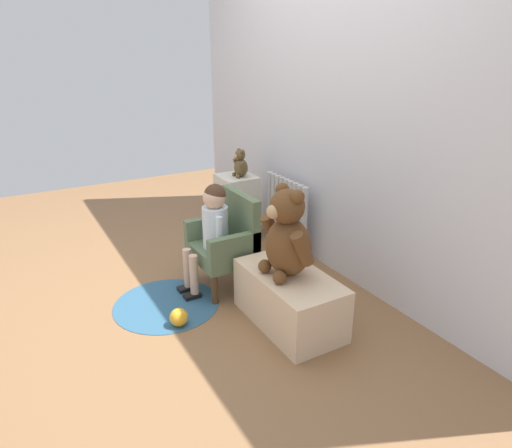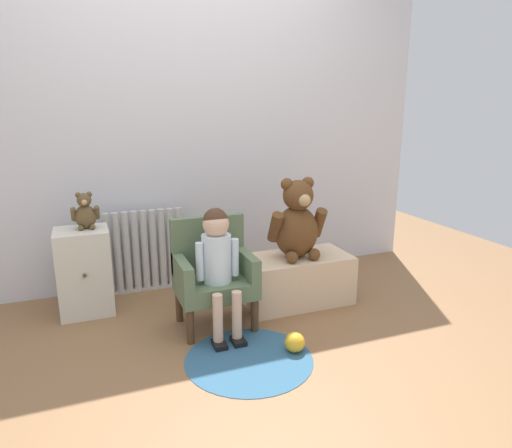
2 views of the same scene
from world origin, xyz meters
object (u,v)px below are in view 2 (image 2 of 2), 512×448
(child_armchair, at_px, (213,272))
(large_teddy_bear, at_px, (297,223))
(floor_rug, at_px, (249,359))
(radiator, at_px, (145,251))
(toy_ball, at_px, (295,342))
(small_teddy_bear, at_px, (85,213))
(small_dresser, at_px, (85,272))
(child_figure, at_px, (218,253))
(low_bench, at_px, (297,279))

(child_armchair, bearing_deg, large_teddy_bear, 8.59)
(floor_rug, bearing_deg, large_teddy_bear, 45.97)
(radiator, height_order, toy_ball, radiator)
(radiator, relative_size, small_teddy_bear, 2.54)
(radiator, distance_m, floor_rug, 1.24)
(small_dresser, distance_m, small_teddy_bear, 0.38)
(radiator, relative_size, toy_ball, 5.36)
(child_figure, bearing_deg, low_bench, 18.98)
(small_teddy_bear, bearing_deg, child_armchair, -34.60)
(child_armchair, xyz_separation_m, small_teddy_bear, (-0.68, 0.47, 0.32))
(small_dresser, xyz_separation_m, low_bench, (1.33, -0.35, -0.11))
(large_teddy_bear, height_order, floor_rug, large_teddy_bear)
(radiator, distance_m, small_dresser, 0.47)
(child_armchair, bearing_deg, small_dresser, 147.93)
(child_armchair, distance_m, toy_ball, 0.64)
(small_dresser, xyz_separation_m, floor_rug, (0.77, -0.92, -0.27))
(radiator, relative_size, child_figure, 0.80)
(low_bench, bearing_deg, child_figure, -161.02)
(large_teddy_bear, xyz_separation_m, small_teddy_bear, (-1.27, 0.38, 0.09))
(small_dresser, xyz_separation_m, child_armchair, (0.72, -0.45, 0.06))
(low_bench, relative_size, floor_rug, 1.04)
(radiator, xyz_separation_m, small_dresser, (-0.41, -0.23, -0.02))
(low_bench, height_order, toy_ball, low_bench)
(small_dresser, relative_size, small_teddy_bear, 2.37)
(radiator, bearing_deg, floor_rug, -72.58)
(toy_ball, bearing_deg, small_dresser, 137.89)
(large_teddy_bear, bearing_deg, small_teddy_bear, 163.43)
(child_armchair, xyz_separation_m, low_bench, (0.61, 0.10, -0.17))
(child_armchair, height_order, child_figure, child_figure)
(radiator, xyz_separation_m, small_teddy_bear, (-0.37, -0.21, 0.36))
(toy_ball, bearing_deg, small_teddy_bear, 136.23)
(child_armchair, xyz_separation_m, floor_rug, (0.05, -0.47, -0.33))
(radiator, xyz_separation_m, low_bench, (0.92, -0.58, -0.13))
(radiator, height_order, small_teddy_bear, small_teddy_bear)
(low_bench, xyz_separation_m, floor_rug, (-0.56, -0.57, -0.16))
(radiator, bearing_deg, child_figure, -68.63)
(child_armchair, relative_size, toy_ball, 5.94)
(child_figure, xyz_separation_m, large_teddy_bear, (0.59, 0.20, 0.08))
(child_figure, relative_size, small_teddy_bear, 3.19)
(small_dresser, distance_m, large_teddy_bear, 1.39)
(child_armchair, xyz_separation_m, child_figure, (-0.00, -0.11, 0.15))
(toy_ball, bearing_deg, child_figure, 129.82)
(child_armchair, distance_m, low_bench, 0.64)
(child_figure, height_order, toy_ball, child_figure)
(floor_rug, bearing_deg, child_figure, 98.30)
(child_armchair, relative_size, floor_rug, 0.96)
(small_dresser, height_order, small_teddy_bear, small_teddy_bear)
(small_teddy_bear, distance_m, toy_ball, 1.50)
(child_armchair, xyz_separation_m, toy_ball, (0.31, -0.48, -0.28))
(radiator, distance_m, large_teddy_bear, 1.11)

